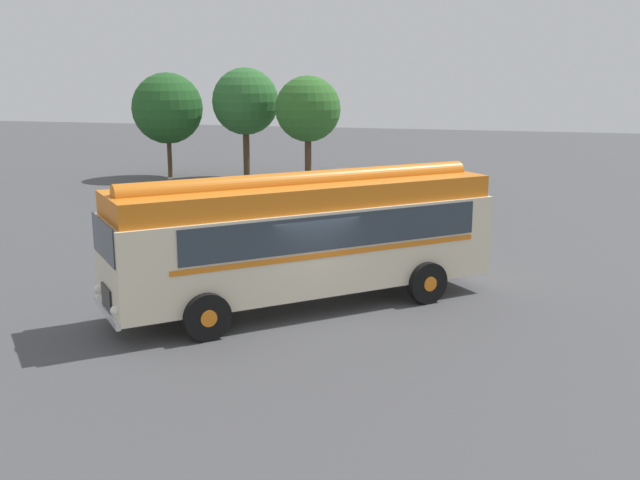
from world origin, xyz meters
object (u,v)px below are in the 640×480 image
at_px(car_near_left, 336,190).
at_px(car_mid_left, 407,194).
at_px(traffic_cone, 159,304).
at_px(vintage_bus, 305,234).

distance_m(car_near_left, car_mid_left, 3.16).
height_order(car_mid_left, traffic_cone, car_mid_left).
xyz_separation_m(car_near_left, traffic_cone, (-0.85, -15.19, -0.57)).
relative_size(car_mid_left, traffic_cone, 7.77).
height_order(vintage_bus, car_near_left, vintage_bus).
bearing_deg(vintage_bus, car_mid_left, 86.91).
bearing_deg(traffic_cone, car_mid_left, 74.97).
bearing_deg(vintage_bus, car_near_left, 100.22).
bearing_deg(car_near_left, car_mid_left, -5.21).
height_order(car_near_left, traffic_cone, car_near_left).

